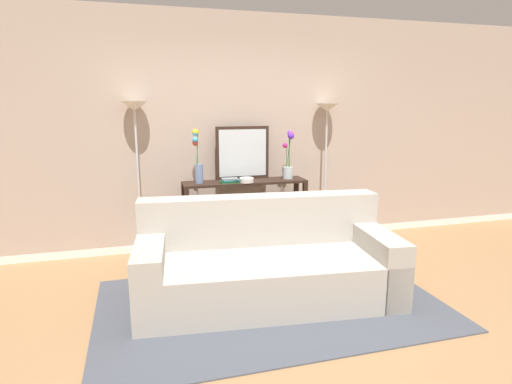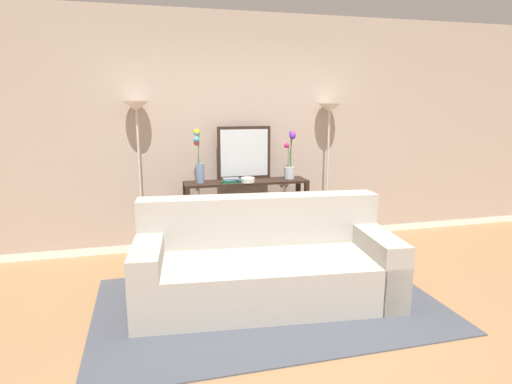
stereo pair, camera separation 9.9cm
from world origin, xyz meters
name	(u,v)px [view 1 (the left image)]	position (x,y,z in m)	size (l,w,h in m)	color
ground_plane	(297,320)	(0.00, 0.00, -0.01)	(16.00, 16.00, 0.02)	#9E754C
back_wall	(237,133)	(0.00, 2.07, 1.38)	(12.00, 0.15, 2.76)	white
area_rug	(271,304)	(-0.13, 0.29, 0.01)	(2.94, 1.80, 0.01)	#474C56
couch	(266,265)	(-0.12, 0.46, 0.31)	(2.33, 1.20, 0.88)	#ADA89E
console_table	(245,203)	(0.01, 1.72, 0.58)	(1.43, 0.34, 0.85)	black
floor_lamp_left	(136,136)	(-1.18, 1.84, 1.38)	(0.28, 0.28, 1.75)	silver
floor_lamp_right	(326,134)	(1.07, 1.84, 1.36)	(0.28, 0.28, 1.73)	silver
wall_mirror	(243,153)	(0.01, 1.85, 1.16)	(0.63, 0.02, 0.62)	black
vase_tall_flowers	(197,157)	(-0.54, 1.73, 1.14)	(0.11, 0.11, 0.60)	#6B84AD
vase_short_flowers	(289,158)	(0.54, 1.73, 1.09)	(0.14, 0.13, 0.57)	silver
fruit_bowl	(246,180)	(0.00, 1.62, 0.88)	(0.16, 0.16, 0.05)	silver
book_stack	(230,181)	(-0.19, 1.64, 0.87)	(0.23, 0.15, 0.05)	#236033
book_row_under_console	(214,249)	(-0.37, 1.72, 0.05)	(0.43, 0.18, 0.13)	#6B3360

